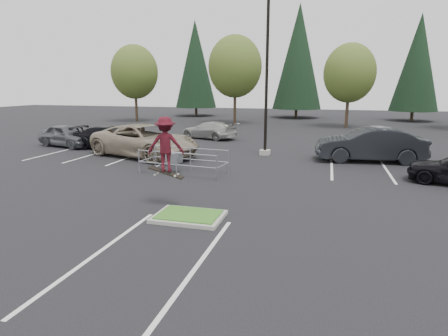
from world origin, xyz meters
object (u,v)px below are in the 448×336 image
(light_pole, at_px, (267,80))
(car_l_grey, at_px, (67,135))
(decid_a, at_px, (135,74))
(car_r_charc, at_px, (369,145))
(skateboarder, at_px, (165,145))
(decid_b, at_px, (235,69))
(conif_c, at_px, (417,63))
(conif_b, at_px, (298,57))
(car_far_silver, at_px, (210,130))
(conif_a, at_px, (195,64))
(decid_c, at_px, (349,75))
(car_l_black, at_px, (111,138))
(cart_corral, at_px, (175,158))
(car_l_tan, at_px, (144,140))

(light_pole, bearing_deg, car_l_grey, -177.95)
(decid_a, relative_size, car_r_charc, 1.52)
(decid_a, distance_m, skateboarder, 33.72)
(decid_b, distance_m, conif_c, 21.94)
(conif_b, height_order, conif_c, conif_b)
(car_far_silver, bearing_deg, conif_a, -138.54)
(decid_c, xyz_separation_m, car_l_black, (-15.99, -18.33, -4.50))
(car_l_black, bearing_deg, conif_c, -40.93)
(decid_b, bearing_deg, car_r_charc, -56.69)
(car_far_silver, bearing_deg, car_r_charc, 79.74)
(decid_b, xyz_separation_m, car_far_silver, (1.01, -12.53, -5.35))
(decid_b, bearing_deg, decid_c, -3.34)
(decid_c, bearing_deg, cart_corral, -110.58)
(conif_a, bearing_deg, skateboarder, -71.83)
(car_l_black, relative_size, car_l_grey, 1.14)
(cart_corral, distance_m, car_l_tan, 5.06)
(car_r_charc, bearing_deg, conif_b, -173.69)
(conif_a, distance_m, car_l_black, 29.47)
(skateboarder, bearing_deg, car_l_grey, -57.55)
(conif_b, xyz_separation_m, car_far_silver, (-5.00, -22.50, -7.16))
(cart_corral, height_order, car_l_grey, car_l_grey)
(car_l_tan, height_order, car_r_charc, car_l_tan)
(conif_a, relative_size, skateboarder, 6.05)
(light_pole, xyz_separation_m, decid_a, (-18.51, 18.03, 1.02))
(car_r_charc, bearing_deg, cart_corral, -66.02)
(cart_corral, relative_size, car_l_black, 0.83)
(conif_c, bearing_deg, decid_c, -129.64)
(car_l_tan, bearing_deg, decid_a, 47.76)
(light_pole, relative_size, car_l_tan, 1.46)
(decid_c, bearing_deg, car_far_silver, -132.89)
(cart_corral, height_order, car_r_charc, car_r_charc)
(decid_a, distance_m, decid_c, 24.00)
(car_l_black, bearing_deg, decid_c, -41.43)
(car_l_tan, bearing_deg, conif_c, -16.03)
(decid_a, relative_size, skateboarder, 4.14)
(cart_corral, xyz_separation_m, car_l_grey, (-10.53, 5.54, 0.03))
(conif_c, bearing_deg, car_l_grey, -134.48)
(skateboarder, distance_m, car_l_tan, 10.17)
(decid_c, xyz_separation_m, car_far_silver, (-10.99, -11.83, -4.56))
(conif_b, relative_size, skateboarder, 6.74)
(conif_c, distance_m, car_l_tan, 36.74)
(decid_a, bearing_deg, car_l_tan, -60.63)
(decid_b, relative_size, car_r_charc, 1.65)
(skateboarder, height_order, car_l_tan, skateboarder)
(decid_b, xyz_separation_m, cart_corral, (3.04, -24.57, -5.29))
(decid_c, height_order, conif_c, conif_c)
(decid_c, height_order, car_far_silver, decid_c)
(light_pole, relative_size, car_far_silver, 2.13)
(car_r_charc, bearing_deg, conif_c, 158.68)
(cart_corral, height_order, car_l_black, car_l_black)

